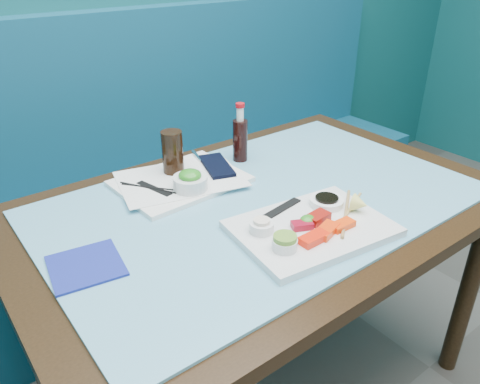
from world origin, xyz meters
TOP-DOWN VIEW (x-y plane):
  - booth_bench at (0.00, 2.29)m, footprint 3.00×0.56m
  - dining_table at (0.00, 1.45)m, footprint 1.40×0.90m
  - glass_top at (0.00, 1.45)m, footprint 1.22×0.76m
  - sashimi_plate at (-0.01, 1.25)m, footprint 0.42×0.32m
  - salmon_left at (-0.06, 1.19)m, footprint 0.08×0.04m
  - salmon_mid at (-0.01, 1.20)m, footprint 0.08×0.06m
  - salmon_right at (0.04, 1.19)m, footprint 0.07×0.03m
  - tuna_left at (-0.04, 1.25)m, footprint 0.06×0.05m
  - tuna_right at (0.01, 1.25)m, footprint 0.07×0.05m
  - seaweed_garnish at (-0.02, 1.26)m, footprint 0.05×0.05m
  - ramekin_wasabi at (-0.14, 1.21)m, footprint 0.07×0.07m
  - wasabi_fill at (-0.14, 1.21)m, footprint 0.07×0.07m
  - ramekin_ginger at (-0.13, 1.30)m, footprint 0.08×0.08m
  - ginger_fill at (-0.13, 1.30)m, footprint 0.05×0.05m
  - soy_dish at (0.09, 1.30)m, footprint 0.11×0.11m
  - soy_fill at (0.09, 1.30)m, footprint 0.08×0.08m
  - lemon_wedge at (0.13, 1.22)m, footprint 0.06×0.05m
  - chopstick_sleeve at (-0.03, 1.35)m, footprint 0.16×0.05m
  - wooden_chopstick_a at (0.10, 1.23)m, footprint 0.20×0.16m
  - wooden_chopstick_b at (0.11, 1.23)m, footprint 0.21×0.10m
  - serving_tray at (-0.13, 1.68)m, footprint 0.38×0.30m
  - paper_placemat at (-0.13, 1.68)m, footprint 0.41×0.34m
  - seaweed_bowl at (-0.14, 1.61)m, footprint 0.11×0.11m
  - seaweed_salad at (-0.14, 1.61)m, footprint 0.07×0.07m
  - cola_glass at (-0.12, 1.74)m, footprint 0.09×0.09m
  - navy_pouch at (0.00, 1.68)m, footprint 0.13×0.19m
  - fork at (-0.00, 1.79)m, footprint 0.03×0.09m
  - black_chopstick_a at (-0.23, 1.67)m, footprint 0.12×0.19m
  - black_chopstick_b at (-0.22, 1.67)m, footprint 0.14×0.17m
  - tray_sleeve at (-0.23, 1.67)m, footprint 0.05×0.14m
  - cola_bottle_body at (0.12, 1.71)m, footprint 0.06×0.06m
  - cola_bottle_neck at (0.12, 1.71)m, footprint 0.03×0.03m
  - cola_bottle_cap at (0.12, 1.71)m, footprint 0.03×0.03m
  - blue_napkin at (-0.52, 1.45)m, footprint 0.18×0.18m

SIDE VIEW (x-z plane):
  - booth_bench at x=0.00m, z-range -0.21..0.96m
  - dining_table at x=0.00m, z-range 0.29..1.04m
  - glass_top at x=0.00m, z-range 0.75..0.76m
  - blue_napkin at x=-0.52m, z-range 0.76..0.76m
  - serving_tray at x=-0.13m, z-range 0.76..0.77m
  - sashimi_plate at x=-0.01m, z-range 0.76..0.78m
  - paper_placemat at x=-0.13m, z-range 0.77..0.77m
  - tray_sleeve at x=-0.23m, z-range 0.77..0.78m
  - black_chopstick_b at x=-0.22m, z-range 0.77..0.78m
  - black_chopstick_a at x=-0.23m, z-range 0.77..0.78m
  - fork at x=0.00m, z-range 0.77..0.78m
  - navy_pouch at x=0.00m, z-range 0.77..0.79m
  - chopstick_sleeve at x=-0.03m, z-range 0.78..0.78m
  - wooden_chopstick_b at x=0.11m, z-range 0.78..0.79m
  - wooden_chopstick_a at x=0.10m, z-range 0.78..0.79m
  - salmon_right at x=0.04m, z-range 0.78..0.79m
  - tuna_left at x=-0.04m, z-range 0.78..0.79m
  - salmon_mid at x=-0.01m, z-range 0.78..0.80m
  - salmon_left at x=-0.06m, z-range 0.78..0.80m
  - soy_dish at x=0.09m, z-range 0.78..0.80m
  - tuna_right at x=0.01m, z-range 0.78..0.80m
  - seaweed_garnish at x=-0.02m, z-range 0.78..0.80m
  - ramekin_wasabi at x=-0.14m, z-range 0.78..0.80m
  - ramekin_ginger at x=-0.13m, z-range 0.78..0.80m
  - seaweed_bowl at x=-0.14m, z-range 0.77..0.81m
  - soy_fill at x=0.09m, z-range 0.80..0.80m
  - lemon_wedge at x=0.13m, z-range 0.78..0.83m
  - ginger_fill at x=-0.13m, z-range 0.80..0.81m
  - wasabi_fill at x=-0.14m, z-range 0.80..0.81m
  - seaweed_salad at x=-0.14m, z-range 0.80..0.83m
  - cola_bottle_body at x=0.12m, z-range 0.76..0.90m
  - cola_glass at x=-0.12m, z-range 0.77..0.91m
  - cola_bottle_neck at x=0.12m, z-range 0.90..0.94m
  - cola_bottle_cap at x=0.12m, z-range 0.94..0.96m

